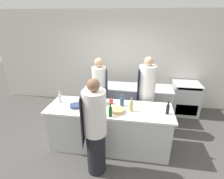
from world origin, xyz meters
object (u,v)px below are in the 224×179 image
(oven_range, at_px, (185,98))
(bottle_cooking_oil, at_px, (110,112))
(chef_at_pass_far, at_px, (146,96))
(bottle_olive_oil, at_px, (168,109))
(bowl_wooden_salad, at_px, (118,110))
(bowl_prep_small, at_px, (103,102))
(bottle_wine, at_px, (95,108))
(bottle_sauce, at_px, (122,102))
(bottle_water, at_px, (60,98))
(bowl_mixing_large, at_px, (92,99))
(bottle_vinegar, at_px, (131,106))
(chef_at_prep_near, at_px, (95,129))
(cup, at_px, (111,101))
(bowl_ceramic_blue, at_px, (76,106))
(chef_at_stove, at_px, (100,93))

(oven_range, height_order, bottle_cooking_oil, bottle_cooking_oil)
(chef_at_pass_far, bearing_deg, bottle_olive_oil, -151.05)
(bottle_olive_oil, height_order, bowl_wooden_salad, bottle_olive_oil)
(bowl_prep_small, bearing_deg, bowl_wooden_salad, -39.16)
(bottle_wine, relative_size, bowl_prep_small, 1.42)
(chef_at_pass_far, height_order, bottle_sauce, chef_at_pass_far)
(bottle_water, bearing_deg, bowl_mixing_large, 14.92)
(bottle_sauce, height_order, bowl_mixing_large, bottle_sauce)
(chef_at_pass_far, bearing_deg, bottle_vinegar, 160.10)
(chef_at_prep_near, relative_size, bottle_wine, 5.90)
(cup, bearing_deg, bottle_cooking_oil, -82.45)
(bottle_wine, bearing_deg, chef_at_pass_far, 45.41)
(chef_at_pass_far, bearing_deg, chef_at_prep_near, 150.47)
(bottle_olive_oil, height_order, bowl_ceramic_blue, bottle_olive_oil)
(bowl_mixing_large, relative_size, cup, 2.38)
(oven_range, xyz_separation_m, bowl_wooden_salad, (-1.69, -1.88, 0.50))
(oven_range, bearing_deg, bottle_wine, -135.99)
(bottle_vinegar, distance_m, bowl_prep_small, 0.63)
(bottle_vinegar, relative_size, bottle_cooking_oil, 1.08)
(bottle_vinegar, bearing_deg, bowl_wooden_salad, -161.38)
(bottle_water, xyz_separation_m, bowl_mixing_large, (0.65, 0.17, -0.07))
(bottle_vinegar, height_order, cup, bottle_vinegar)
(bottle_sauce, bearing_deg, bowl_prep_small, 177.80)
(bottle_olive_oil, bearing_deg, bowl_mixing_large, 168.63)
(bottle_cooking_oil, height_order, cup, bottle_cooking_oil)
(bowl_ceramic_blue, bearing_deg, cup, 21.02)
(bottle_vinegar, xyz_separation_m, bottle_wine, (-0.65, -0.22, 0.01))
(cup, bearing_deg, oven_range, 39.73)
(bottle_sauce, relative_size, bowl_mixing_large, 0.99)
(bottle_cooking_oil, xyz_separation_m, bowl_ceramic_blue, (-0.74, 0.24, -0.07))
(bottle_sauce, bearing_deg, cup, 164.39)
(bottle_sauce, height_order, bottle_water, bottle_water)
(oven_range, relative_size, bottle_olive_oil, 3.58)
(oven_range, distance_m, bottle_cooking_oil, 2.79)
(bottle_cooking_oil, xyz_separation_m, bottle_sauce, (0.16, 0.44, -0.00))
(bowl_wooden_salad, bearing_deg, bottle_water, 170.19)
(bottle_olive_oil, distance_m, bottle_water, 2.16)
(oven_range, bearing_deg, cup, -140.27)
(oven_range, relative_size, bottle_sauce, 3.68)
(bowl_ceramic_blue, bearing_deg, bottle_wine, -24.17)
(oven_range, height_order, chef_at_prep_near, chef_at_prep_near)
(chef_at_pass_far, relative_size, bottle_wine, 6.11)
(chef_at_stove, bearing_deg, bowl_ceramic_blue, -37.45)
(chef_at_prep_near, bearing_deg, bottle_water, 40.45)
(bottle_sauce, distance_m, cup, 0.24)
(bottle_vinegar, bearing_deg, chef_at_pass_far, 68.06)
(bowl_wooden_salad, bearing_deg, bowl_mixing_large, 146.96)
(chef_at_prep_near, bearing_deg, bottle_cooking_oil, -36.68)
(chef_at_pass_far, relative_size, bottle_cooking_oil, 7.23)
(bottle_sauce, xyz_separation_m, bottle_water, (-1.29, -0.05, 0.01))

